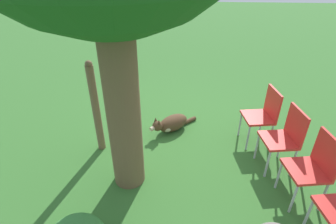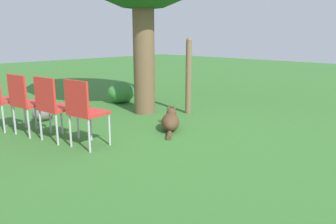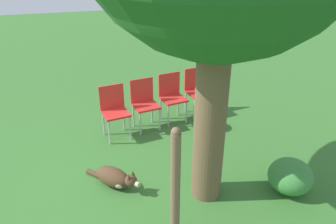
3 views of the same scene
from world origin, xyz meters
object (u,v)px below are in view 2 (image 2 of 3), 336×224
(dog, at_px, (171,121))
(fence_post, at_px, (189,76))
(red_chair_3, at_px, (1,96))
(red_chair_0, at_px, (84,108))
(red_chair_2, at_px, (25,100))
(red_chair_1, at_px, (53,104))

(dog, height_order, fence_post, fence_post)
(dog, relative_size, fence_post, 0.55)
(fence_post, height_order, red_chair_3, fence_post)
(red_chair_0, height_order, red_chair_2, same)
(red_chair_2, xyz_separation_m, red_chair_3, (-0.15, 0.57, 0.00))
(red_chair_2, bearing_deg, red_chair_0, -84.19)
(dog, xyz_separation_m, red_chair_0, (-1.44, 0.22, 0.41))
(red_chair_1, bearing_deg, fence_post, -13.96)
(red_chair_1, distance_m, red_chair_2, 0.59)
(red_chair_2, bearing_deg, dog, -46.94)
(dog, xyz_separation_m, red_chair_2, (-1.73, 1.37, 0.41))
(red_chair_1, height_order, red_chair_2, same)
(red_chair_0, relative_size, red_chair_3, 1.00)
(red_chair_1, xyz_separation_m, red_chair_3, (-0.29, 1.15, 0.00))
(fence_post, bearing_deg, dog, -152.91)
(red_chair_1, bearing_deg, red_chair_0, -84.19)
(red_chair_0, xyz_separation_m, red_chair_2, (-0.29, 1.15, 0.00))
(red_chair_1, bearing_deg, red_chair_2, 95.81)
(dog, bearing_deg, red_chair_2, 100.62)
(red_chair_0, bearing_deg, red_chair_1, 95.81)
(red_chair_0, relative_size, red_chair_2, 1.00)
(fence_post, relative_size, red_chair_3, 1.55)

